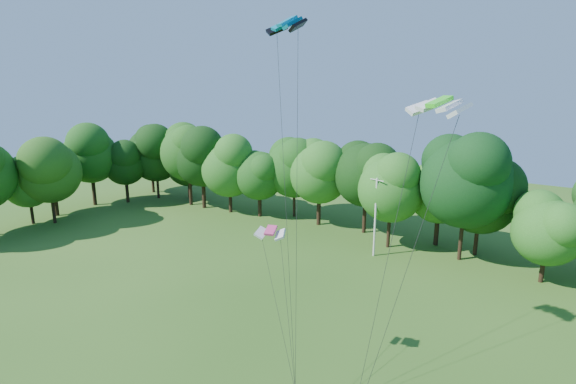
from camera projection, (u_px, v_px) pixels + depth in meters
The scene contains 7 objects.
utility_pole at pixel (375, 217), 46.61m from camera, with size 1.64×0.55×8.42m.
kite_teal at pixel (287, 21), 24.68m from camera, with size 2.86×2.02×0.67m.
kite_green at pixel (439, 102), 19.03m from camera, with size 2.91×2.16×0.51m.
kite_pink at pixel (271, 230), 26.85m from camera, with size 1.98×1.37×0.43m.
tree_back_west at pixel (188, 151), 65.90m from camera, with size 8.97×8.97×13.05m.
tree_back_center at pixel (467, 174), 44.48m from camera, with size 9.93×9.93×14.44m.
tree_flank_west at pixel (48, 163), 57.02m from camera, with size 8.71×8.71×12.66m.
Camera 1 is at (15.34, -11.50, 17.71)m, focal length 28.00 mm.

